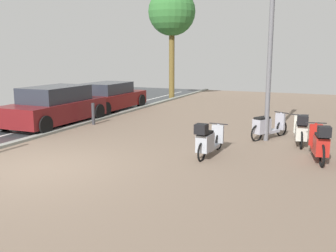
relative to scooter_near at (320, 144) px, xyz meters
name	(u,v)px	position (x,y,z in m)	size (l,w,h in m)	color
ground	(92,178)	(-4.38, -3.20, -0.47)	(21.00, 40.00, 0.13)	#323639
scooter_near	(320,144)	(0.00, 0.00, 0.00)	(0.65, 1.80, 0.99)	black
scooter_mid	(208,141)	(-2.62, -0.67, -0.02)	(0.52, 1.80, 0.95)	black
scooter_far	(267,127)	(-1.60, 2.06, -0.06)	(0.95, 1.57, 0.79)	black
scooter_extra	(301,131)	(-0.57, 1.61, -0.02)	(0.59, 1.80, 0.95)	black
parked_car_near	(55,106)	(-9.16, 1.47, 0.23)	(1.92, 4.16, 1.41)	maroon
parked_car_far	(108,97)	(-9.26, 5.27, 0.16)	(1.89, 4.23, 1.28)	maroon
lamp_post	(270,41)	(-1.57, 1.83, 2.49)	(0.20, 0.52, 5.24)	slate
street_tree	(172,13)	(-8.50, 10.97, 4.38)	(2.66, 2.66, 6.22)	brown
bollard_far	(93,114)	(-7.86, 2.00, -0.05)	(0.12, 0.12, 0.80)	#38383D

